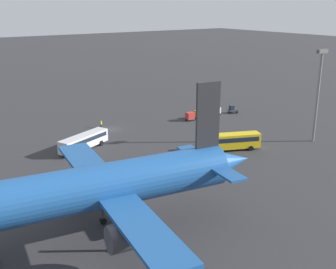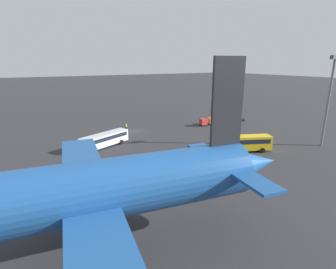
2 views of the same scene
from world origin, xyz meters
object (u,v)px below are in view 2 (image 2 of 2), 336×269
(baggage_tug, at_px, (240,118))
(cargo_cart_white, at_px, (226,118))
(airplane, at_px, (74,195))
(shuttle_bus_near, at_px, (105,139))
(cargo_cart_red, at_px, (203,122))
(worker_person, at_px, (126,127))
(shuttle_bus_far, at_px, (244,142))
(cargo_cart_orange, at_px, (211,121))
(cargo_cart_yellow, at_px, (219,120))

(baggage_tug, height_order, cargo_cart_white, baggage_tug)
(airplane, xyz_separation_m, shuttle_bus_near, (-12.09, -32.52, -5.15))
(shuttle_bus_near, bearing_deg, cargo_cart_red, 165.56)
(baggage_tug, height_order, cargo_cart_red, baggage_tug)
(airplane, distance_m, cargo_cart_white, 64.48)
(worker_person, distance_m, cargo_cart_red, 22.12)
(worker_person, height_order, cargo_cart_red, cargo_cart_red)
(shuttle_bus_near, bearing_deg, worker_person, -152.61)
(shuttle_bus_far, height_order, worker_person, shuttle_bus_far)
(worker_person, relative_size, cargo_cart_orange, 0.82)
(cargo_cart_yellow, bearing_deg, cargo_cart_red, 0.30)
(cargo_cart_yellow, height_order, cargo_cart_orange, same)
(shuttle_bus_far, distance_m, cargo_cart_orange, 24.30)
(baggage_tug, relative_size, cargo_cart_orange, 1.24)
(cargo_cart_white, height_order, cargo_cart_red, same)
(cargo_cart_orange, relative_size, cargo_cart_red, 1.00)
(baggage_tug, bearing_deg, cargo_cart_orange, 10.06)
(baggage_tug, bearing_deg, cargo_cart_yellow, 9.98)
(shuttle_bus_near, relative_size, shuttle_bus_far, 1.07)
(cargo_cart_orange, bearing_deg, baggage_tug, 176.19)
(cargo_cart_red, bearing_deg, airplane, 41.31)
(shuttle_bus_far, bearing_deg, cargo_cart_yellow, -96.75)
(baggage_tug, xyz_separation_m, cargo_cart_white, (4.83, -1.03, 0.25))
(airplane, relative_size, cargo_cart_red, 20.59)
(shuttle_bus_near, height_order, worker_person, shuttle_bus_near)
(baggage_tug, xyz_separation_m, cargo_cart_red, (13.90, -0.50, 0.25))
(shuttle_bus_far, relative_size, cargo_cart_white, 5.22)
(airplane, xyz_separation_m, cargo_cart_white, (-51.76, -38.03, -5.77))
(airplane, relative_size, shuttle_bus_near, 3.69)
(airplane, bearing_deg, shuttle_bus_near, -101.97)
(cargo_cart_orange, bearing_deg, shuttle_bus_far, 67.11)
(baggage_tug, bearing_deg, worker_person, 1.98)
(airplane, xyz_separation_m, cargo_cart_orange, (-45.71, -37.73, -5.77))
(cargo_cart_red, bearing_deg, baggage_tug, 177.93)
(cargo_cart_orange, bearing_deg, worker_person, -15.42)
(airplane, height_order, cargo_cart_red, airplane)
(shuttle_bus_far, bearing_deg, baggage_tug, -110.61)
(cargo_cart_red, bearing_deg, worker_person, -18.05)
(shuttle_bus_far, xyz_separation_m, cargo_cart_red, (-6.42, -22.15, -0.78))
(worker_person, relative_size, cargo_cart_red, 0.82)
(shuttle_bus_near, relative_size, baggage_tug, 4.50)
(shuttle_bus_near, relative_size, cargo_cart_white, 5.58)
(airplane, relative_size, cargo_cart_orange, 20.59)
(worker_person, xyz_separation_m, cargo_cart_orange, (-24.06, 6.63, 0.32))
(shuttle_bus_near, relative_size, cargo_cart_yellow, 5.58)
(shuttle_bus_far, relative_size, cargo_cart_orange, 5.22)
(shuttle_bus_far, relative_size, worker_person, 6.39)
(shuttle_bus_near, height_order, cargo_cart_orange, shuttle_bus_near)
(cargo_cart_white, bearing_deg, cargo_cart_yellow, 9.24)
(airplane, height_order, cargo_cart_white, airplane)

